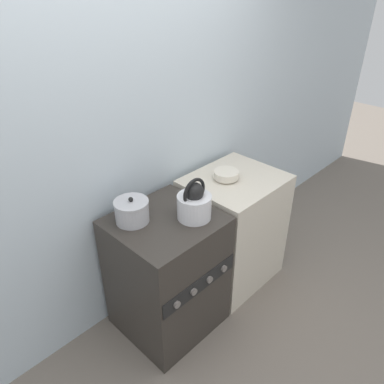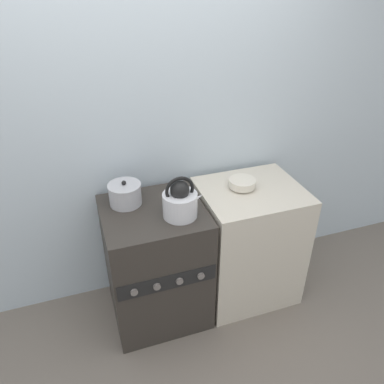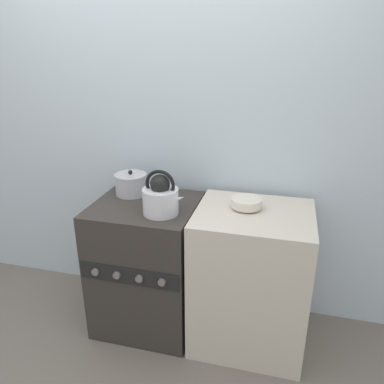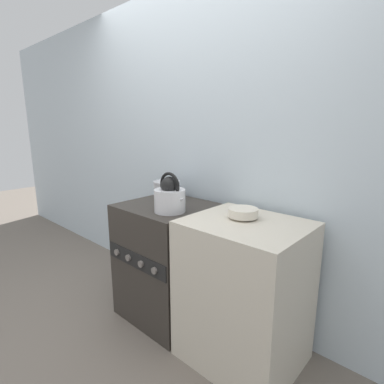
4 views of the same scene
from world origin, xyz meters
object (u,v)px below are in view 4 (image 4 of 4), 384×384
object	(u,v)px
kettle	(170,197)
stove	(168,260)
enamel_bowl	(243,213)
cooking_pot	(167,190)

from	to	relation	value
kettle	stove	bearing A→B (deg)	143.83
kettle	enamel_bowl	size ratio (longest dim) A/B	1.49
cooking_pot	enamel_bowl	size ratio (longest dim) A/B	1.17
enamel_bowl	stove	bearing A→B (deg)	-176.29
stove	cooking_pot	size ratio (longest dim) A/B	4.19
kettle	enamel_bowl	xyz separation A→B (m)	(0.48, 0.15, -0.04)
stove	cooking_pot	bearing A→B (deg)	137.37
enamel_bowl	kettle	bearing A→B (deg)	-162.88
cooking_pot	enamel_bowl	world-z (taller)	cooking_pot
stove	enamel_bowl	world-z (taller)	enamel_bowl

